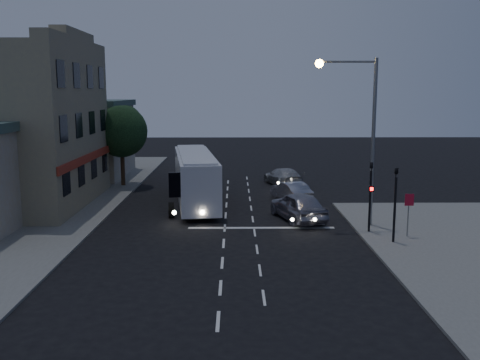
{
  "coord_description": "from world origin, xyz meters",
  "views": [
    {
      "loc": [
        0.55,
        -26.38,
        7.39
      ],
      "look_at": [
        0.86,
        4.77,
        2.2
      ],
      "focal_mm": 40.0,
      "sensor_mm": 36.0,
      "label": 1
    }
  ],
  "objects_px": {
    "car_suv": "(298,206)",
    "traffic_signal_main": "(371,188)",
    "streetlight": "(362,123)",
    "traffic_signal_side": "(395,196)",
    "car_sedan_b": "(283,177)",
    "car_sedan_a": "(291,191)",
    "tour_bus": "(195,177)",
    "street_tree": "(121,129)",
    "regulatory_sign": "(409,208)"
  },
  "relations": [
    {
      "from": "tour_bus",
      "to": "car_sedan_a",
      "type": "distance_m",
      "value": 6.58
    },
    {
      "from": "car_sedan_b",
      "to": "traffic_signal_main",
      "type": "xyz_separation_m",
      "value": [
        3.21,
        -14.54,
        1.72
      ]
    },
    {
      "from": "street_tree",
      "to": "streetlight",
      "type": "bearing_deg",
      "value": -39.51
    },
    {
      "from": "regulatory_sign",
      "to": "traffic_signal_side",
      "type": "bearing_deg",
      "value": -136.08
    },
    {
      "from": "car_sedan_b",
      "to": "streetlight",
      "type": "distance_m",
      "value": 14.35
    },
    {
      "from": "tour_bus",
      "to": "traffic_signal_side",
      "type": "distance_m",
      "value": 14.09
    },
    {
      "from": "regulatory_sign",
      "to": "car_sedan_b",
      "type": "bearing_deg",
      "value": 107.52
    },
    {
      "from": "traffic_signal_main",
      "to": "streetlight",
      "type": "xyz_separation_m",
      "value": [
        -0.26,
        1.42,
        3.31
      ]
    },
    {
      "from": "tour_bus",
      "to": "traffic_signal_main",
      "type": "distance_m",
      "value": 12.27
    },
    {
      "from": "tour_bus",
      "to": "car_suv",
      "type": "relative_size",
      "value": 2.33
    },
    {
      "from": "tour_bus",
      "to": "car_suv",
      "type": "xyz_separation_m",
      "value": [
        6.26,
        -4.54,
        -1.01
      ]
    },
    {
      "from": "car_sedan_b",
      "to": "car_sedan_a",
      "type": "bearing_deg",
      "value": 73.85
    },
    {
      "from": "tour_bus",
      "to": "regulatory_sign",
      "type": "relative_size",
      "value": 5.16
    },
    {
      "from": "streetlight",
      "to": "car_suv",
      "type": "bearing_deg",
      "value": 152.95
    },
    {
      "from": "traffic_signal_main",
      "to": "streetlight",
      "type": "distance_m",
      "value": 3.61
    },
    {
      "from": "tour_bus",
      "to": "traffic_signal_side",
      "type": "bearing_deg",
      "value": -50.51
    },
    {
      "from": "traffic_signal_side",
      "to": "traffic_signal_main",
      "type": "bearing_deg",
      "value": 109.49
    },
    {
      "from": "car_sedan_b",
      "to": "regulatory_sign",
      "type": "height_order",
      "value": "regulatory_sign"
    },
    {
      "from": "tour_bus",
      "to": "traffic_signal_side",
      "type": "height_order",
      "value": "traffic_signal_side"
    },
    {
      "from": "car_suv",
      "to": "traffic_signal_main",
      "type": "bearing_deg",
      "value": 121.45
    },
    {
      "from": "car_suv",
      "to": "regulatory_sign",
      "type": "relative_size",
      "value": 2.22
    },
    {
      "from": "car_sedan_b",
      "to": "streetlight",
      "type": "height_order",
      "value": "streetlight"
    },
    {
      "from": "tour_bus",
      "to": "streetlight",
      "type": "relative_size",
      "value": 1.26
    },
    {
      "from": "street_tree",
      "to": "traffic_signal_main",
      "type": "bearing_deg",
      "value": -42.03
    },
    {
      "from": "car_suv",
      "to": "traffic_signal_side",
      "type": "distance_m",
      "value": 6.65
    },
    {
      "from": "tour_bus",
      "to": "car_sedan_b",
      "type": "height_order",
      "value": "tour_bus"
    },
    {
      "from": "car_sedan_b",
      "to": "traffic_signal_side",
      "type": "distance_m",
      "value": 17.06
    },
    {
      "from": "car_sedan_a",
      "to": "street_tree",
      "type": "distance_m",
      "value": 14.4
    },
    {
      "from": "car_sedan_a",
      "to": "car_suv",
      "type": "bearing_deg",
      "value": 69.92
    },
    {
      "from": "traffic_signal_main",
      "to": "traffic_signal_side",
      "type": "xyz_separation_m",
      "value": [
        0.7,
        -1.98,
        0.0
      ]
    },
    {
      "from": "car_suv",
      "to": "street_tree",
      "type": "relative_size",
      "value": 0.79
    },
    {
      "from": "traffic_signal_main",
      "to": "car_suv",
      "type": "bearing_deg",
      "value": 138.28
    },
    {
      "from": "car_sedan_a",
      "to": "car_sedan_b",
      "type": "relative_size",
      "value": 0.86
    },
    {
      "from": "car_sedan_a",
      "to": "street_tree",
      "type": "bearing_deg",
      "value": -43.38
    },
    {
      "from": "traffic_signal_main",
      "to": "traffic_signal_side",
      "type": "height_order",
      "value": "same"
    },
    {
      "from": "tour_bus",
      "to": "traffic_signal_side",
      "type": "relative_size",
      "value": 2.77
    },
    {
      "from": "traffic_signal_side",
      "to": "car_suv",
      "type": "bearing_deg",
      "value": 129.28
    },
    {
      "from": "car_sedan_a",
      "to": "traffic_signal_main",
      "type": "height_order",
      "value": "traffic_signal_main"
    },
    {
      "from": "tour_bus",
      "to": "regulatory_sign",
      "type": "height_order",
      "value": "tour_bus"
    },
    {
      "from": "traffic_signal_main",
      "to": "regulatory_sign",
      "type": "relative_size",
      "value": 1.86
    },
    {
      "from": "tour_bus",
      "to": "traffic_signal_main",
      "type": "xyz_separation_m",
      "value": [
        9.65,
        -7.56,
        0.58
      ]
    },
    {
      "from": "car_suv",
      "to": "traffic_signal_main",
      "type": "height_order",
      "value": "traffic_signal_main"
    },
    {
      "from": "traffic_signal_main",
      "to": "car_sedan_b",
      "type": "bearing_deg",
      "value": 102.45
    },
    {
      "from": "regulatory_sign",
      "to": "traffic_signal_main",
      "type": "bearing_deg",
      "value": 149.16
    },
    {
      "from": "regulatory_sign",
      "to": "street_tree",
      "type": "xyz_separation_m",
      "value": [
        -17.51,
        15.26,
        2.9
      ]
    },
    {
      "from": "car_sedan_b",
      "to": "tour_bus",
      "type": "bearing_deg",
      "value": 31.31
    },
    {
      "from": "car_sedan_a",
      "to": "regulatory_sign",
      "type": "relative_size",
      "value": 1.87
    },
    {
      "from": "tour_bus",
      "to": "regulatory_sign",
      "type": "distance_m",
      "value": 14.23
    },
    {
      "from": "car_sedan_b",
      "to": "traffic_signal_main",
      "type": "bearing_deg",
      "value": 86.47
    },
    {
      "from": "car_sedan_a",
      "to": "streetlight",
      "type": "xyz_separation_m",
      "value": [
        2.97,
        -6.95,
        5.05
      ]
    }
  ]
}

